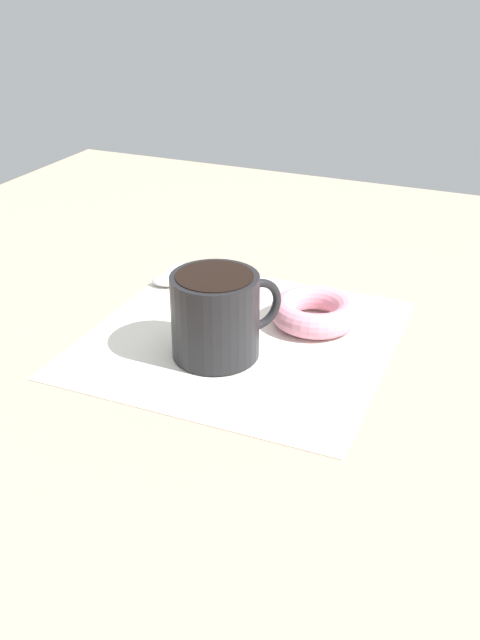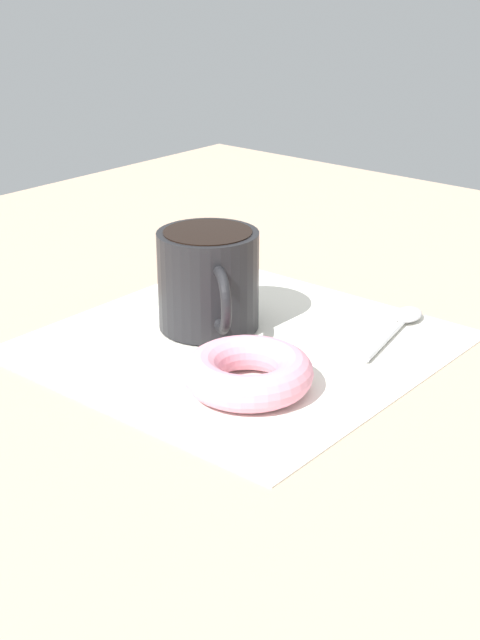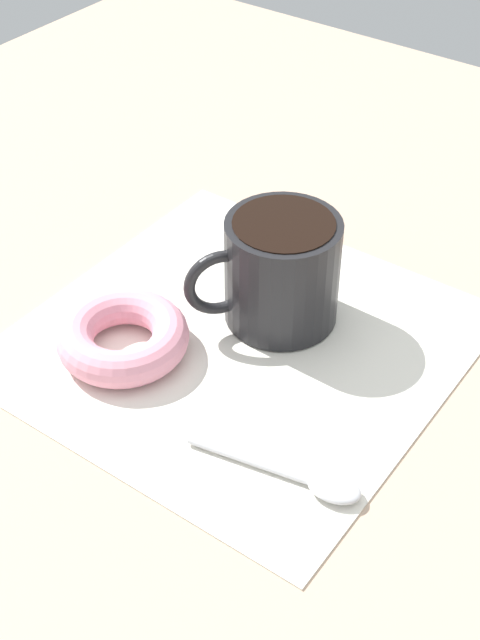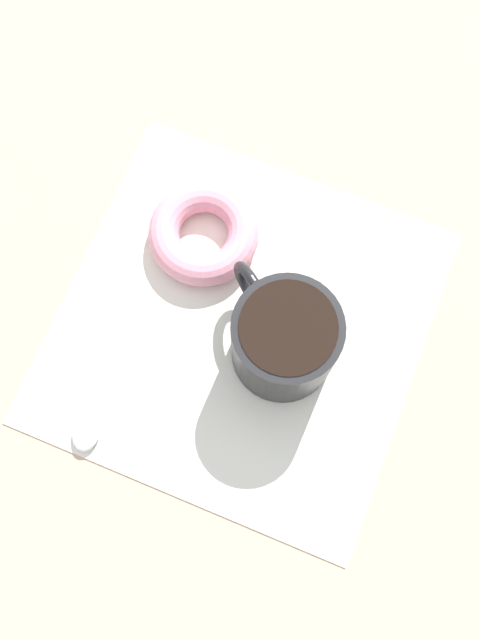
{
  "view_description": "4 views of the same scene",
  "coord_description": "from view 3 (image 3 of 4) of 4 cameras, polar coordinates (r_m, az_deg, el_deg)",
  "views": [
    {
      "loc": [
        64.42,
        28.99,
        37.71
      ],
      "look_at": [
        2.46,
        2.05,
        2.3
      ],
      "focal_mm": 40.0,
      "sensor_mm": 36.0,
      "label": 1
    },
    {
      "loc": [
        -43.14,
        55.69,
        32.04
      ],
      "look_at": [
        2.46,
        2.05,
        2.3
      ],
      "focal_mm": 50.0,
      "sensor_mm": 36.0,
      "label": 2
    },
    {
      "loc": [
        -39.42,
        -28.57,
        46.27
      ],
      "look_at": [
        2.46,
        2.05,
        2.3
      ],
      "focal_mm": 50.0,
      "sensor_mm": 36.0,
      "label": 3
    },
    {
      "loc": [
        8.8,
        -13.13,
        62.04
      ],
      "look_at": [
        2.46,
        2.05,
        2.3
      ],
      "focal_mm": 40.0,
      "sensor_mm": 36.0,
      "label": 4
    }
  ],
  "objects": [
    {
      "name": "ground_plane",
      "position": [
        0.68,
        0.17,
        -3.87
      ],
      "size": [
        120.0,
        120.0,
        2.0
      ],
      "primitive_type": "cube",
      "color": "tan"
    },
    {
      "name": "napkin",
      "position": [
        0.69,
        0.0,
        -1.35
      ],
      "size": [
        32.0,
        32.0,
        0.3
      ],
      "primitive_type": "cube",
      "rotation": [
        0.0,
        0.0,
        0.01
      ],
      "color": "white",
      "rests_on": "ground_plane"
    },
    {
      "name": "coffee_cup",
      "position": [
        0.69,
        2.57,
        3.25
      ],
      "size": [
        11.11,
        9.53,
        8.88
      ],
      "color": "black",
      "rests_on": "napkin"
    },
    {
      "name": "donut",
      "position": [
        0.68,
        -7.51,
        -1.07
      ],
      "size": [
        10.11,
        10.11,
        2.84
      ],
      "primitive_type": "torus",
      "color": "pink",
      "rests_on": "napkin"
    },
    {
      "name": "spoon",
      "position": [
        0.59,
        4.57,
        -10.21
      ],
      "size": [
        3.97,
        12.37,
        0.9
      ],
      "color": "silver",
      "rests_on": "napkin"
    }
  ]
}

